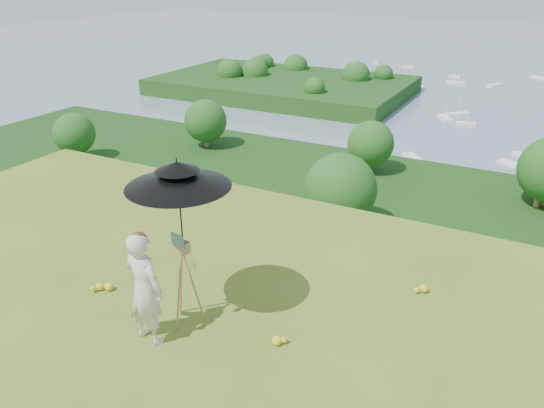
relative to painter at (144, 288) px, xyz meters
The scene contains 13 objects.
ground 1.88m from the painter, 109.52° to the right, with size 14.00×14.00×0.00m, color #577722.
forest_slope 44.79m from the painter, 90.97° to the left, with size 140.00×56.00×22.00m, color #12360E.
shoreline_tier 82.13m from the painter, 90.44° to the left, with size 170.00×28.00×8.00m, color #71695A.
bay_water 240.94m from the painter, 90.14° to the left, with size 700.00×700.00×0.00m, color slate.
peninsula 173.59m from the painter, 116.22° to the left, with size 90.00×60.00×12.00m, color #12360E, non-canonical shape.
slope_trees 36.97m from the painter, 90.97° to the left, with size 110.00×50.00×6.00m, color #1A5419, non-canonical shape.
harbor_town 79.43m from the painter, 90.44° to the left, with size 110.00×22.00×5.00m, color silver, non-canonical shape.
moored_boats 163.62m from the painter, 94.69° to the left, with size 140.00×140.00×0.70m, color white, non-canonical shape.
wildflowers 1.64m from the painter, 112.82° to the right, with size 10.00×10.50×0.12m, color yellow, non-canonical shape.
painter is the anchor object (origin of this frame).
field_easel 0.62m from the painter, 70.13° to the left, with size 0.54×0.54×1.43m, color #935F3D, non-canonical shape.
sun_umbrella 1.19m from the painter, 70.66° to the left, with size 1.39×1.39×1.30m, color black, non-canonical shape.
painter_cap 0.78m from the painter, ahead, with size 0.20×0.24×0.10m, color #D77685, non-canonical shape.
Camera 1 is at (4.81, -2.82, 4.69)m, focal length 35.00 mm.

